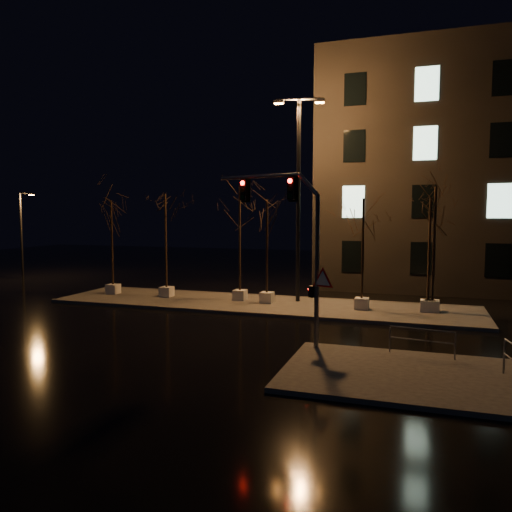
% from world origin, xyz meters
% --- Properties ---
extents(ground, '(90.00, 90.00, 0.00)m').
position_xyz_m(ground, '(0.00, 0.00, 0.00)').
color(ground, black).
rests_on(ground, ground).
extents(median, '(22.00, 5.00, 0.15)m').
position_xyz_m(median, '(0.00, 6.00, 0.07)').
color(median, '#403D39').
rests_on(median, ground).
extents(sidewalk_corner, '(7.00, 5.00, 0.15)m').
position_xyz_m(sidewalk_corner, '(7.50, -3.50, 0.07)').
color(sidewalk_corner, '#403D39').
rests_on(sidewalk_corner, ground).
extents(tree_0, '(1.80, 1.80, 5.55)m').
position_xyz_m(tree_0, '(-9.04, 6.25, 4.36)').
color(tree_0, silver).
rests_on(tree_0, median).
extents(tree_1, '(1.80, 1.80, 5.89)m').
position_xyz_m(tree_1, '(-5.57, 6.27, 4.62)').
color(tree_1, silver).
rests_on(tree_1, median).
extents(tree_2, '(1.80, 1.80, 6.31)m').
position_xyz_m(tree_2, '(-1.28, 6.51, 4.94)').
color(tree_2, silver).
rests_on(tree_2, median).
extents(tree_3, '(1.80, 1.80, 5.52)m').
position_xyz_m(tree_3, '(0.33, 6.22, 4.34)').
color(tree_3, silver).
rests_on(tree_3, median).
extents(tree_4, '(1.80, 1.80, 5.53)m').
position_xyz_m(tree_4, '(5.24, 5.98, 4.35)').
color(tree_4, silver).
rests_on(tree_4, median).
extents(tree_5, '(1.80, 1.80, 5.56)m').
position_xyz_m(tree_5, '(8.28, 6.38, 4.37)').
color(tree_5, silver).
rests_on(tree_5, median).
extents(tree_6, '(1.80, 1.80, 6.07)m').
position_xyz_m(tree_6, '(8.50, 6.44, 4.75)').
color(tree_6, silver).
rests_on(tree_6, median).
extents(traffic_signal_mast, '(4.75, 1.66, 6.09)m').
position_xyz_m(traffic_signal_mast, '(3.56, -1.20, 4.15)').
color(traffic_signal_mast, '#5C5E64').
rests_on(traffic_signal_mast, sidewalk_corner).
extents(streetlight_main, '(2.63, 0.82, 10.57)m').
position_xyz_m(streetlight_main, '(1.76, 7.15, 6.25)').
color(streetlight_main, black).
rests_on(streetlight_main, median).
extents(streetlight_far, '(1.24, 0.33, 6.32)m').
position_xyz_m(streetlight_far, '(-19.97, 11.00, 3.48)').
color(streetlight_far, black).
rests_on(streetlight_far, ground).
extents(guard_rail_a, '(2.08, 0.35, 0.91)m').
position_xyz_m(guard_rail_a, '(8.00, -1.50, 0.74)').
color(guard_rail_a, '#5C5E64').
rests_on(guard_rail_a, sidewalk_corner).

